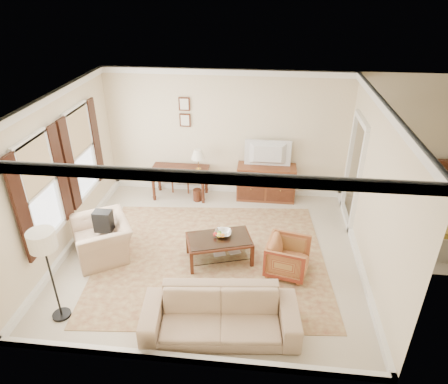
% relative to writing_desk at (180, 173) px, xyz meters
% --- Properties ---
extents(room_shell, '(5.51, 5.01, 2.91)m').
position_rel_writing_desk_xyz_m(room_shell, '(1.03, -2.07, 1.87)').
color(room_shell, beige).
rests_on(room_shell, ground).
extents(annex_bedroom, '(3.00, 2.70, 2.90)m').
position_rel_writing_desk_xyz_m(annex_bedroom, '(5.52, -0.92, -0.26)').
color(annex_bedroom, beige).
rests_on(annex_bedroom, ground).
extents(window_front, '(0.12, 1.56, 1.80)m').
position_rel_writing_desk_xyz_m(window_front, '(-1.67, -2.77, 0.95)').
color(window_front, '#CCB284').
rests_on(window_front, room_shell).
extents(window_rear, '(0.12, 1.56, 1.80)m').
position_rel_writing_desk_xyz_m(window_rear, '(-1.67, -1.17, 0.95)').
color(window_rear, '#CCB284').
rests_on(window_rear, room_shell).
extents(doorway, '(0.10, 1.12, 2.25)m').
position_rel_writing_desk_xyz_m(doorway, '(3.74, -0.57, 0.47)').
color(doorway, white).
rests_on(doorway, room_shell).
extents(rug, '(4.47, 3.92, 0.01)m').
position_rel_writing_desk_xyz_m(rug, '(1.03, -2.24, -0.60)').
color(rug, brown).
rests_on(rug, room_shell).
extents(writing_desk, '(1.31, 0.65, 0.72)m').
position_rel_writing_desk_xyz_m(writing_desk, '(0.00, 0.00, 0.00)').
color(writing_desk, '#4B2315').
rests_on(writing_desk, room_shell).
extents(desk_chair, '(0.46, 0.46, 1.05)m').
position_rel_writing_desk_xyz_m(desk_chair, '(-0.04, 0.35, -0.08)').
color(desk_chair, brown).
rests_on(desk_chair, room_shell).
extents(desk_lamp, '(0.32, 0.32, 0.50)m').
position_rel_writing_desk_xyz_m(desk_lamp, '(0.44, -0.00, 0.36)').
color(desk_lamp, silver).
rests_on(desk_lamp, writing_desk).
extents(framed_prints, '(0.25, 0.04, 0.68)m').
position_rel_writing_desk_xyz_m(framed_prints, '(0.10, 0.40, 1.34)').
color(framed_prints, '#4B2315').
rests_on(framed_prints, room_shell).
extents(sideboard, '(1.33, 0.51, 0.82)m').
position_rel_writing_desk_xyz_m(sideboard, '(1.99, 0.14, -0.20)').
color(sideboard, brown).
rests_on(sideboard, room_shell).
extents(tv, '(0.99, 0.57, 0.13)m').
position_rel_writing_desk_xyz_m(tv, '(1.99, 0.12, 0.71)').
color(tv, black).
rests_on(tv, sideboard).
extents(coffee_table, '(1.29, 0.98, 0.49)m').
position_rel_writing_desk_xyz_m(coffee_table, '(1.19, -2.28, -0.23)').
color(coffee_table, '#4B2315').
rests_on(coffee_table, room_shell).
extents(fruit_bowl, '(0.42, 0.42, 0.10)m').
position_rel_writing_desk_xyz_m(fruit_bowl, '(1.26, -2.18, -0.07)').
color(fruit_bowl, silver).
rests_on(fruit_bowl, coffee_table).
extents(book_a, '(0.28, 0.11, 0.38)m').
position_rel_writing_desk_xyz_m(book_a, '(1.09, -2.31, -0.42)').
color(book_a, brown).
rests_on(book_a, coffee_table).
extents(book_b, '(0.27, 0.13, 0.38)m').
position_rel_writing_desk_xyz_m(book_b, '(1.35, -2.23, -0.42)').
color(book_b, brown).
rests_on(book_b, coffee_table).
extents(striped_armchair, '(0.79, 0.82, 0.72)m').
position_rel_writing_desk_xyz_m(striped_armchair, '(2.42, -2.50, -0.24)').
color(striped_armchair, maroon).
rests_on(striped_armchair, room_shell).
extents(club_armchair, '(1.18, 1.30, 0.96)m').
position_rel_writing_desk_xyz_m(club_armchair, '(-0.97, -2.36, -0.13)').
color(club_armchair, tan).
rests_on(club_armchair, room_shell).
extents(backpack, '(0.37, 0.39, 0.40)m').
position_rel_writing_desk_xyz_m(backpack, '(-0.93, -2.28, 0.12)').
color(backpack, black).
rests_on(backpack, club_armchair).
extents(sofa, '(2.30, 0.88, 0.88)m').
position_rel_writing_desk_xyz_m(sofa, '(1.42, -3.96, -0.17)').
color(sofa, tan).
rests_on(sofa, room_shell).
extents(floor_lamp, '(0.39, 0.39, 1.56)m').
position_rel_writing_desk_xyz_m(floor_lamp, '(-1.06, -3.92, 0.70)').
color(floor_lamp, black).
rests_on(floor_lamp, room_shell).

